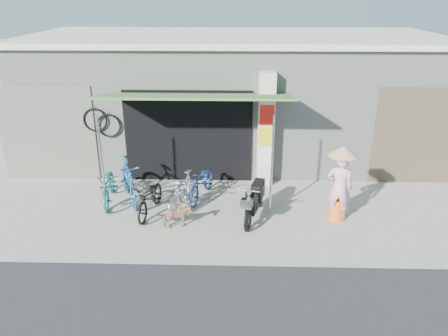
{
  "coord_description": "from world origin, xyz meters",
  "views": [
    {
      "loc": [
        0.08,
        -8.49,
        4.87
      ],
      "look_at": [
        -0.2,
        1.0,
        1.0
      ],
      "focal_mm": 35.0,
      "sensor_mm": 36.0,
      "label": 1
    }
  ],
  "objects_px": {
    "street_dog": "(177,217)",
    "nun": "(340,184)",
    "bike_silver": "(184,192)",
    "bike_blue": "(129,181)",
    "bike_teal": "(109,186)",
    "bike_black": "(150,198)",
    "moped": "(255,200)",
    "bike_navy": "(202,182)"
  },
  "relations": [
    {
      "from": "bike_blue",
      "to": "street_dog",
      "type": "relative_size",
      "value": 2.83
    },
    {
      "from": "bike_silver",
      "to": "bike_black",
      "type": "bearing_deg",
      "value": -147.68
    },
    {
      "from": "bike_teal",
      "to": "street_dog",
      "type": "xyz_separation_m",
      "value": [
        1.83,
        -1.22,
        -0.18
      ]
    },
    {
      "from": "street_dog",
      "to": "nun",
      "type": "relative_size",
      "value": 0.36
    },
    {
      "from": "bike_silver",
      "to": "bike_teal",
      "type": "bearing_deg",
      "value": -172.11
    },
    {
      "from": "bike_silver",
      "to": "nun",
      "type": "distance_m",
      "value": 3.56
    },
    {
      "from": "bike_black",
      "to": "street_dog",
      "type": "relative_size",
      "value": 2.44
    },
    {
      "from": "bike_black",
      "to": "bike_silver",
      "type": "distance_m",
      "value": 0.79
    },
    {
      "from": "bike_navy",
      "to": "street_dog",
      "type": "xyz_separation_m",
      "value": [
        -0.44,
        -1.51,
        -0.16
      ]
    },
    {
      "from": "bike_navy",
      "to": "street_dog",
      "type": "bearing_deg",
      "value": -91.58
    },
    {
      "from": "bike_teal",
      "to": "nun",
      "type": "distance_m",
      "value": 5.49
    },
    {
      "from": "bike_teal",
      "to": "bike_black",
      "type": "height_order",
      "value": "bike_teal"
    },
    {
      "from": "bike_teal",
      "to": "street_dog",
      "type": "height_order",
      "value": "bike_teal"
    },
    {
      "from": "moped",
      "to": "nun",
      "type": "height_order",
      "value": "nun"
    },
    {
      "from": "bike_black",
      "to": "moped",
      "type": "relative_size",
      "value": 0.92
    },
    {
      "from": "bike_navy",
      "to": "moped",
      "type": "distance_m",
      "value": 1.61
    },
    {
      "from": "bike_navy",
      "to": "nun",
      "type": "xyz_separation_m",
      "value": [
        3.16,
        -1.0,
        0.44
      ]
    },
    {
      "from": "bike_blue",
      "to": "nun",
      "type": "relative_size",
      "value": 1.02
    },
    {
      "from": "bike_blue",
      "to": "bike_navy",
      "type": "distance_m",
      "value": 1.8
    },
    {
      "from": "bike_teal",
      "to": "bike_blue",
      "type": "xyz_separation_m",
      "value": [
        0.48,
        0.09,
        0.09
      ]
    },
    {
      "from": "bike_black",
      "to": "street_dog",
      "type": "xyz_separation_m",
      "value": [
        0.7,
        -0.65,
        -0.14
      ]
    },
    {
      "from": "bike_navy",
      "to": "bike_teal",
      "type": "bearing_deg",
      "value": -158.22
    },
    {
      "from": "street_dog",
      "to": "bike_teal",
      "type": "bearing_deg",
      "value": 37.11
    },
    {
      "from": "bike_black",
      "to": "nun",
      "type": "distance_m",
      "value": 4.32
    },
    {
      "from": "bike_blue",
      "to": "nun",
      "type": "bearing_deg",
      "value": -32.07
    },
    {
      "from": "moped",
      "to": "nun",
      "type": "xyz_separation_m",
      "value": [
        1.88,
        -0.03,
        0.43
      ]
    },
    {
      "from": "bike_black",
      "to": "moped",
      "type": "distance_m",
      "value": 2.42
    },
    {
      "from": "bike_blue",
      "to": "street_dog",
      "type": "distance_m",
      "value": 1.91
    },
    {
      "from": "bike_blue",
      "to": "bike_silver",
      "type": "distance_m",
      "value": 1.51
    },
    {
      "from": "bike_silver",
      "to": "bike_blue",
      "type": "bearing_deg",
      "value": -179.33
    },
    {
      "from": "bike_silver",
      "to": "street_dog",
      "type": "bearing_deg",
      "value": -74.94
    },
    {
      "from": "bike_teal",
      "to": "bike_silver",
      "type": "relative_size",
      "value": 1.07
    },
    {
      "from": "moped",
      "to": "street_dog",
      "type": "bearing_deg",
      "value": -147.45
    },
    {
      "from": "street_dog",
      "to": "nun",
      "type": "bearing_deg",
      "value": -100.99
    },
    {
      "from": "bike_teal",
      "to": "bike_blue",
      "type": "relative_size",
      "value": 0.94
    },
    {
      "from": "bike_blue",
      "to": "moped",
      "type": "distance_m",
      "value": 3.17
    },
    {
      "from": "street_dog",
      "to": "nun",
      "type": "height_order",
      "value": "nun"
    },
    {
      "from": "bike_blue",
      "to": "bike_navy",
      "type": "xyz_separation_m",
      "value": [
        1.79,
        0.2,
        -0.11
      ]
    },
    {
      "from": "bike_silver",
      "to": "moped",
      "type": "xyz_separation_m",
      "value": [
        1.65,
        -0.28,
        -0.03
      ]
    },
    {
      "from": "bike_teal",
      "to": "bike_silver",
      "type": "distance_m",
      "value": 1.94
    },
    {
      "from": "bike_blue",
      "to": "bike_black",
      "type": "distance_m",
      "value": 0.94
    },
    {
      "from": "bike_teal",
      "to": "bike_silver",
      "type": "height_order",
      "value": "bike_silver"
    }
  ]
}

